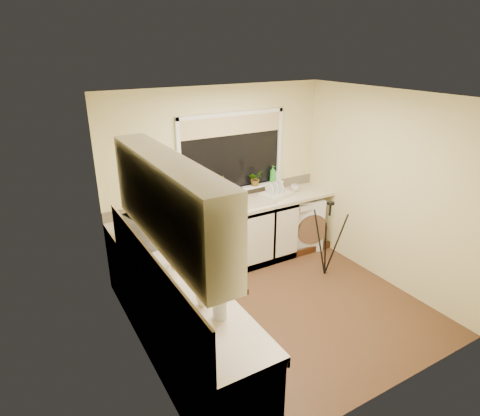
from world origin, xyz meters
name	(u,v)px	position (x,y,z in m)	size (l,w,h in m)	color
floor	(279,309)	(0.00, 0.00, 0.00)	(3.20, 3.20, 0.00)	#553422
ceiling	(288,97)	(0.00, 0.00, 2.45)	(3.20, 3.20, 0.00)	white
wall_back	(219,178)	(0.00, 1.50, 1.23)	(3.20, 3.20, 0.00)	beige
wall_front	(396,278)	(0.00, -1.50, 1.23)	(3.20, 3.20, 0.00)	beige
wall_left	(137,249)	(-1.60, 0.00, 1.23)	(3.00, 3.00, 0.00)	beige
wall_right	(386,189)	(1.60, 0.00, 1.23)	(3.00, 3.00, 0.00)	beige
base_cabinet_back	(209,244)	(-0.33, 1.20, 0.43)	(2.55, 0.60, 0.86)	silver
base_cabinet_left	(186,330)	(-1.30, -0.30, 0.43)	(0.54, 2.40, 0.86)	silver
worktop_back	(230,208)	(0.00, 1.20, 0.88)	(3.20, 0.60, 0.04)	beige
worktop_left	(184,289)	(-1.30, -0.30, 0.88)	(0.60, 2.40, 0.04)	beige
upper_cabinet	(168,201)	(-1.44, -0.45, 1.80)	(0.28, 1.90, 0.70)	silver
splashback_left	(151,274)	(-1.59, -0.30, 1.12)	(0.02, 2.40, 0.45)	beige
splashback_back	(220,195)	(0.00, 1.49, 0.97)	(3.20, 0.02, 0.14)	beige
window_glass	(232,153)	(0.20, 1.49, 1.55)	(1.50, 0.02, 1.00)	black
window_blind	(233,126)	(0.20, 1.46, 1.92)	(1.50, 0.02, 0.25)	tan
windowsill	(234,190)	(0.20, 1.43, 1.04)	(1.60, 0.14, 0.03)	white
sink	(242,203)	(0.20, 1.20, 0.91)	(0.82, 0.46, 0.03)	tan
faucet	(236,192)	(0.20, 1.38, 1.02)	(0.03, 0.03, 0.24)	silver
washing_machine	(300,221)	(1.24, 1.22, 0.41)	(0.57, 0.55, 0.81)	white
laptop	(182,215)	(-0.71, 1.13, 0.95)	(0.30, 0.31, 0.20)	#95969D
kettle	(179,257)	(-1.20, 0.05, 1.01)	(0.17, 0.17, 0.22)	silver
dish_rack	(276,195)	(0.75, 1.20, 0.93)	(0.43, 0.32, 0.06)	beige
tripod	(327,239)	(1.01, 0.35, 0.53)	(0.51, 0.51, 1.06)	black
glass_jug	(220,309)	(-1.22, -0.86, 0.98)	(0.11, 0.11, 0.17)	silver
steel_jar	(173,274)	(-1.33, -0.13, 0.96)	(0.08, 0.08, 0.11)	white
microwave	(149,229)	(-1.25, 0.75, 1.04)	(0.52, 0.35, 0.29)	white
plant_a	(199,187)	(-0.35, 1.40, 1.18)	(0.14, 0.09, 0.26)	#999999
plant_b	(220,184)	(-0.02, 1.42, 1.16)	(0.13, 0.10, 0.23)	#999999
plant_d	(255,178)	(0.53, 1.40, 1.16)	(0.19, 0.17, 0.22)	#999999
soap_bottle_green	(273,174)	(0.85, 1.43, 1.17)	(0.09, 0.09, 0.24)	green
soap_bottle_clear	(277,175)	(0.93, 1.43, 1.14)	(0.08, 0.09, 0.19)	#999999
cup_back	(295,188)	(1.12, 1.25, 0.95)	(0.13, 0.13, 0.10)	beige
cup_left	(202,300)	(-1.27, -0.63, 0.95)	(0.11, 0.11, 0.10)	beige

